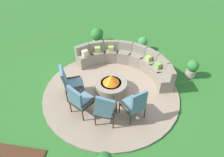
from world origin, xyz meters
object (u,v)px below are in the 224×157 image
fire_pit (111,85)px  potted_plant_4 (99,35)px  lounge_chair_front_left (70,82)px  lounge_chair_back_right (135,104)px  lounge_chair_front_right (80,99)px  potted_plant_1 (97,35)px  potted_plant_3 (192,68)px  curved_stone_bench (127,61)px  lounge_chair_back_left (105,109)px  potted_plant_2 (143,43)px

fire_pit → potted_plant_4: fire_pit is taller
lounge_chair_front_left → lounge_chair_back_right: lounge_chair_front_left is taller
lounge_chair_front_right → potted_plant_1: 4.27m
potted_plant_1 → potted_plant_3: bearing=-25.5°
fire_pit → lounge_chair_back_right: lounge_chair_back_right is taller
fire_pit → curved_stone_bench: 1.43m
lounge_chair_front_left → lounge_chair_back_left: 1.56m
curved_stone_bench → potted_plant_4: size_ratio=5.74×
lounge_chair_front_left → potted_plant_2: 3.93m
lounge_chair_back_right → potted_plant_4: size_ratio=1.70×
potted_plant_2 → potted_plant_3: (1.84, -1.57, 0.04)m
fire_pit → potted_plant_1: 3.39m
curved_stone_bench → potted_plant_4: 2.46m
curved_stone_bench → lounge_chair_front_left: bearing=-132.2°
fire_pit → potted_plant_1: (-1.17, 3.18, 0.07)m
lounge_chair_front_right → potted_plant_2: (1.65, 3.93, -0.28)m
curved_stone_bench → lounge_chair_front_right: (-1.12, -2.44, 0.23)m
lounge_chair_back_right → lounge_chair_back_left: bearing=159.1°
lounge_chair_back_left → potted_plant_4: (-1.15, 4.63, -0.29)m
lounge_chair_front_left → potted_plant_2: lounge_chair_front_left is taller
fire_pit → lounge_chair_front_left: lounge_chair_front_left is taller
potted_plant_3 → potted_plant_4: bearing=152.2°
fire_pit → potted_plant_1: fire_pit is taller
curved_stone_bench → lounge_chair_back_left: 2.70m
fire_pit → potted_plant_4: 3.51m
lounge_chair_front_right → potted_plant_1: (-0.44, 4.24, -0.24)m
lounge_chair_back_left → potted_plant_2: lounge_chair_back_left is taller
potted_plant_1 → potted_plant_2: bearing=-8.3°
lounge_chair_front_right → potted_plant_4: (-0.37, 4.40, -0.28)m
lounge_chair_back_left → lounge_chair_back_right: 0.84m
fire_pit → potted_plant_4: bearing=108.2°
potted_plant_3 → lounge_chair_front_right: bearing=-145.9°
curved_stone_bench → potted_plant_2: bearing=70.3°
lounge_chair_back_left → lounge_chair_back_right: lounge_chair_back_left is taller
lounge_chair_back_left → potted_plant_3: bearing=46.1°
potted_plant_1 → potted_plant_3: 4.35m
lounge_chair_back_left → potted_plant_1: bearing=107.6°
potted_plant_2 → potted_plant_3: size_ratio=0.88×
curved_stone_bench → potted_plant_1: size_ratio=5.13×
fire_pit → curved_stone_bench: curved_stone_bench is taller
lounge_chair_front_left → potted_plant_1: (0.06, 3.58, -0.25)m
lounge_chair_back_left → potted_plant_2: size_ratio=1.85×
lounge_chair_front_left → potted_plant_4: (0.13, 3.74, -0.29)m
lounge_chair_front_right → lounge_chair_back_right: (1.56, 0.08, -0.01)m
lounge_chair_back_left → curved_stone_bench: bearing=85.1°
fire_pit → lounge_chair_front_left: bearing=-161.9°
fire_pit → lounge_chair_back_left: (0.05, -1.29, 0.31)m
lounge_chair_back_right → lounge_chair_front_right: bearing=140.5°
potted_plant_4 → potted_plant_1: bearing=-113.7°
potted_plant_2 → lounge_chair_front_left: bearing=-123.3°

